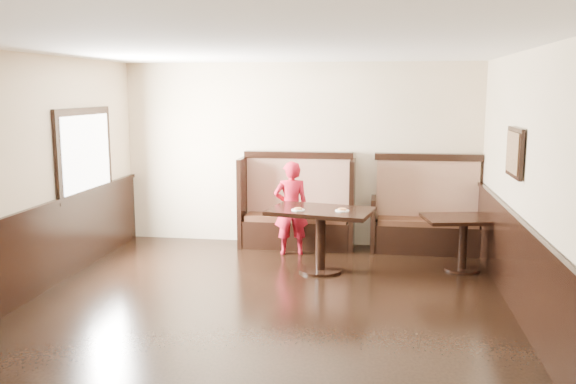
% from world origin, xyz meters
% --- Properties ---
extents(ground, '(7.00, 7.00, 0.00)m').
position_xyz_m(ground, '(0.00, 0.00, 0.00)').
color(ground, black).
rests_on(ground, ground).
extents(room_shell, '(7.00, 7.00, 7.00)m').
position_xyz_m(room_shell, '(-0.30, 0.28, 0.67)').
color(room_shell, beige).
rests_on(room_shell, ground).
extents(booth_main, '(1.75, 0.72, 1.45)m').
position_xyz_m(booth_main, '(0.00, 3.30, 0.53)').
color(booth_main, black).
rests_on(booth_main, ground).
extents(booth_neighbor, '(1.65, 0.72, 1.45)m').
position_xyz_m(booth_neighbor, '(1.95, 3.29, 0.48)').
color(booth_neighbor, black).
rests_on(booth_neighbor, ground).
extents(table_main, '(1.45, 1.06, 0.84)m').
position_xyz_m(table_main, '(0.49, 2.01, 0.64)').
color(table_main, black).
rests_on(table_main, ground).
extents(table_neighbor, '(1.15, 0.87, 0.72)m').
position_xyz_m(table_neighbor, '(2.36, 2.36, 0.54)').
color(table_neighbor, black).
rests_on(table_neighbor, ground).
extents(child, '(0.57, 0.44, 1.37)m').
position_xyz_m(child, '(-0.02, 2.81, 0.69)').
color(child, '#B21326').
rests_on(child, ground).
extents(pizza_plate_left, '(0.18, 0.18, 0.03)m').
position_xyz_m(pizza_plate_left, '(0.20, 1.89, 0.85)').
color(pizza_plate_left, white).
rests_on(pizza_plate_left, table_main).
extents(pizza_plate_right, '(0.18, 0.18, 0.03)m').
position_xyz_m(pizza_plate_right, '(0.77, 1.93, 0.85)').
color(pizza_plate_right, white).
rests_on(pizza_plate_right, table_main).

